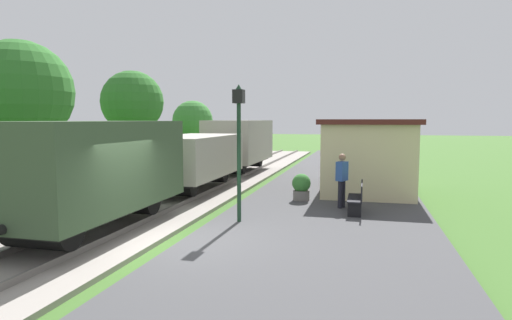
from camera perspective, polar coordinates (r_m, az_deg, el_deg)
ground_plane at (r=10.34m, az=-10.96°, el=-11.66°), size 160.00×160.00×0.00m
platform_slab at (r=9.44m, az=7.33°, el=-12.47°), size 6.00×60.00×0.25m
track_ballast at (r=11.52m, az=-22.00°, el=-9.87°), size 3.80×60.00×0.12m
rail_near at (r=11.09m, az=-18.97°, el=-9.67°), size 0.07×60.00×0.14m
rail_far at (r=11.92m, az=-24.85°, el=-8.83°), size 0.07×60.00×0.14m
freight_train at (r=17.34m, az=-8.37°, el=0.65°), size 2.50×19.40×2.72m
station_hut at (r=17.50m, az=14.68°, el=0.75°), size 3.50×5.80×2.78m
bench_near_hut at (r=13.08m, az=13.38°, el=-4.85°), size 0.42×1.50×0.91m
bench_down_platform at (r=22.06m, az=13.76°, el=-0.73°), size 0.42×1.50×0.91m
person_waiting at (r=13.68m, az=11.37°, el=-2.41°), size 0.38×0.45×1.71m
potted_planter at (r=14.80m, az=6.06°, el=-3.55°), size 0.64×0.64×0.92m
lamp_post_near at (r=11.46m, az=-2.30°, el=4.32°), size 0.28×0.28×3.70m
tree_trackside_mid at (r=18.50m, az=-28.92°, el=7.90°), size 3.87×3.87×5.99m
tree_trackside_far at (r=25.38m, az=-16.16°, el=7.44°), size 3.50×3.50×5.78m
tree_field_left at (r=32.12m, az=-8.45°, el=5.17°), size 2.98×2.98×4.42m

